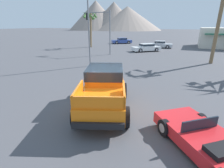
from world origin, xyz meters
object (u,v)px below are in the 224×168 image
parked_car_silver (160,44)px  palm_tree_leaning (90,20)px  parked_car_white (146,47)px  street_lamp_post (88,19)px  parked_car_blue (122,41)px  traffic_light_main (100,24)px  orange_pickup_truck (104,87)px  red_convertible_car (208,142)px  palm_tree_short (222,2)px

parked_car_silver → palm_tree_leaning: bearing=-76.6°
parked_car_white → street_lamp_post: street_lamp_post is taller
parked_car_blue → traffic_light_main: traffic_light_main is taller
orange_pickup_truck → street_lamp_post: (-5.40, 7.75, 3.41)m
parked_car_white → parked_car_blue: parked_car_blue is taller
parked_car_white → street_lamp_post: (-2.79, -12.42, 3.90)m
parked_car_blue → street_lamp_post: bearing=156.0°
parked_car_silver → red_convertible_car: bearing=6.0°
traffic_light_main → palm_tree_short: palm_tree_short is taller
orange_pickup_truck → parked_car_blue: 31.51m
traffic_light_main → palm_tree_leaning: bearing=-50.2°
palm_tree_leaning → parked_car_white: bearing=-6.4°
traffic_light_main → palm_tree_short: 14.17m
parked_car_white → street_lamp_post: size_ratio=0.60×
red_convertible_car → palm_tree_leaning: bearing=87.6°
palm_tree_short → palm_tree_leaning: palm_tree_short is taller
orange_pickup_truck → street_lamp_post: 10.04m
red_convertible_car → street_lamp_post: street_lamp_post is taller
parked_car_blue → palm_tree_short: size_ratio=0.56×
palm_tree_leaning → parked_car_blue: bearing=70.9°
traffic_light_main → street_lamp_post: 7.87m
parked_car_blue → parked_car_white: bearing=-177.8°
red_convertible_car → palm_tree_short: (1.33, 15.82, 5.72)m
parked_car_silver → traffic_light_main: traffic_light_main is taller
street_lamp_post → palm_tree_short: 13.10m
parked_car_white → parked_car_blue: size_ratio=0.99×
parked_car_blue → palm_tree_leaning: palm_tree_leaning is taller
parked_car_white → parked_car_blue: (-7.70, 9.60, 0.01)m
orange_pickup_truck → palm_tree_short: 16.10m
parked_car_blue → traffic_light_main: (2.27, -14.62, 3.46)m
orange_pickup_truck → palm_tree_short: (5.94, 14.10, 5.02)m
traffic_light_main → street_lamp_post: bearing=109.6°
orange_pickup_truck → parked_car_blue: orange_pickup_truck is taller
red_convertible_car → traffic_light_main: size_ratio=0.72×
palm_tree_leaning → parked_car_silver: bearing=19.7°
red_convertible_car → parked_car_blue: 34.85m
parked_car_silver → traffic_light_main: 12.91m
parked_car_silver → orange_pickup_truck: bearing=-3.3°
orange_pickup_truck → parked_car_white: orange_pickup_truck is taller
palm_tree_short → palm_tree_leaning: (-19.16, 7.27, -1.35)m
parked_car_blue → palm_tree_short: (16.25, -15.67, 5.51)m
parked_car_blue → street_lamp_post: (4.91, -22.02, 3.89)m
traffic_light_main → palm_tree_short: bearing=175.7°
traffic_light_main → palm_tree_short: (13.98, -1.05, 2.05)m
orange_pickup_truck → traffic_light_main: size_ratio=0.94×
parked_car_silver → street_lamp_post: size_ratio=0.58×
orange_pickup_truck → traffic_light_main: (-8.05, 15.15, 2.97)m
street_lamp_post → palm_tree_leaning: 15.71m
parked_car_silver → palm_tree_leaning: palm_tree_leaning is taller
traffic_light_main → street_lamp_post: (2.64, -7.41, 0.43)m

